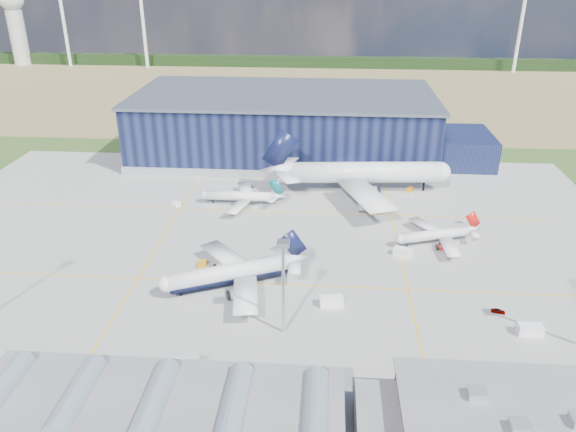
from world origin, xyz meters
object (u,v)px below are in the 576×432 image
object	(u,v)px
gse_van_b	(403,252)
car_b	(225,376)
gse_cart_b	(176,204)
airstair	(186,369)
gse_tug_b	(202,264)
gse_tug_c	(410,189)
airliner_widebody	(365,162)
airliner_navy	(229,265)
ops_building	(537,430)
airliner_red	(435,230)
car_a	(498,311)
gse_van_a	(332,301)
hangar	(291,127)
light_mast_center	(283,273)
airliner_regional	(239,191)
gse_van_c	(530,330)

from	to	relation	value
gse_van_b	car_b	bearing A→B (deg)	169.05
gse_cart_b	airstair	size ratio (longest dim) A/B	0.56
gse_tug_b	gse_tug_c	world-z (taller)	gse_tug_c
gse_tug_b	airliner_widebody	bearing A→B (deg)	50.06
gse_van_b	airstair	size ratio (longest dim) A/B	0.91
airliner_navy	gse_tug_c	distance (m)	86.88
gse_van_b	gse_cart_b	xyz separation A→B (m)	(-72.57, 29.50, -0.50)
airliner_navy	gse_van_b	bearing A→B (deg)	178.86
ops_building	airliner_navy	bearing A→B (deg)	141.49
airliner_red	car_a	distance (m)	36.19
gse_van_b	gse_van_a	bearing A→B (deg)	169.40
ops_building	gse_van_b	distance (m)	69.35
ops_building	gse_van_b	world-z (taller)	ops_building
gse_tug_c	gse_van_b	bearing A→B (deg)	-75.49
airliner_widebody	gse_van_b	distance (m)	49.10
ops_building	airliner_navy	distance (m)	77.12
gse_tug_b	gse_cart_b	distance (m)	43.13
hangar	light_mast_center	xyz separation A→B (m)	(7.19, -124.80, 3.82)
hangar	airliner_regional	xyz separation A→B (m)	(-13.71, -54.80, -6.88)
airstair	gse_tug_b	bearing A→B (deg)	119.01
light_mast_center	gse_cart_b	bearing A→B (deg)	122.05
gse_van_b	gse_cart_b	world-z (taller)	gse_van_b
airliner_regional	gse_van_c	distance (m)	100.94
airliner_regional	gse_tug_b	distance (m)	42.53
airliner_widebody	airstair	bearing A→B (deg)	-116.50
ops_building	gse_van_b	xyz separation A→B (m)	(-14.52, 67.71, -3.63)
hangar	gse_van_a	world-z (taller)	hangar
hangar	car_b	world-z (taller)	hangar
gse_van_c	airstair	distance (m)	75.44
airliner_regional	gse_van_a	world-z (taller)	airliner_regional
light_mast_center	airliner_regional	xyz separation A→B (m)	(-20.90, 70.00, -10.70)
ops_building	airliner_regional	size ratio (longest dim) A/B	1.58
hangar	ops_building	distance (m)	163.51
airliner_regional	car_a	distance (m)	92.16
gse_van_b	gse_cart_b	bearing A→B (deg)	94.21
car_b	gse_cart_b	bearing A→B (deg)	8.27
gse_van_a	car_a	xyz separation A→B (m)	(39.36, -0.04, -0.69)
car_a	airliner_red	bearing A→B (deg)	28.50
gse_van_a	airstair	distance (m)	39.72
car_a	gse_cart_b	bearing A→B (deg)	71.81
airliner_navy	gse_tug_c	size ratio (longest dim) A/B	12.47
gse_cart_b	gse_van_b	bearing A→B (deg)	-73.04
airliner_red	gse_tug_b	size ratio (longest dim) A/B	9.09
airliner_red	gse_cart_b	size ratio (longest dim) A/B	8.85
ops_building	hangar	bearing A→B (deg)	108.63
airliner_navy	gse_van_c	bearing A→B (deg)	143.74
light_mast_center	hangar	bearing A→B (deg)	93.30
airliner_red	gse_tug_c	distance (m)	40.41
light_mast_center	gse_van_a	bearing A→B (deg)	46.75
airliner_red	airliner_widebody	xyz separation A→B (m)	(-18.64, 39.02, 6.66)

